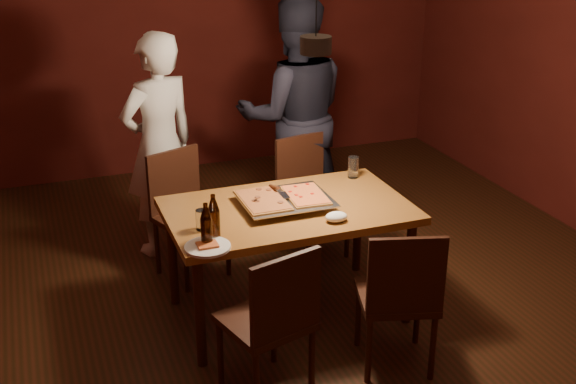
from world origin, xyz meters
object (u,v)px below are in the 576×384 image
object	(u,v)px
plate_slice	(208,247)
diner_white	(159,146)
chair_near_left	(274,311)
chair_far_left	(183,202)
chair_near_right	(401,288)
pizza_tray	(285,202)
beer_bottle_b	(214,216)
pendant_lamp	(316,43)
chair_far_right	(308,185)
dining_table	(288,218)
beer_bottle_a	(206,224)
diner_dark	(294,117)

from	to	relation	value
plate_slice	diner_white	xyz separation A→B (m)	(0.05, 1.57, 0.08)
chair_near_left	diner_white	size ratio (longest dim) A/B	0.31
chair_far_left	chair_near_right	distance (m)	1.82
pizza_tray	beer_bottle_b	size ratio (longest dim) A/B	2.11
chair_far_left	chair_near_right	world-z (taller)	same
chair_near_right	pendant_lamp	distance (m)	1.45
pendant_lamp	chair_far_right	bearing A→B (deg)	70.29
pizza_tray	pendant_lamp	xyz separation A→B (m)	(0.16, -0.08, 0.99)
chair_near_left	beer_bottle_b	distance (m)	0.65
chair_near_left	chair_near_right	size ratio (longest dim) A/B	0.99
beer_bottle_b	dining_table	bearing A→B (deg)	25.82
beer_bottle_a	beer_bottle_b	world-z (taller)	beer_bottle_b
chair_near_right	plate_slice	bearing A→B (deg)	172.44
pendant_lamp	chair_near_left	bearing A→B (deg)	-125.30
plate_slice	beer_bottle_b	bearing A→B (deg)	58.80
chair_far_left	beer_bottle_b	distance (m)	1.11
pizza_tray	beer_bottle_a	distance (m)	0.70
beer_bottle_a	plate_slice	xyz separation A→B (m)	(-0.01, -0.04, -0.12)
chair_near_left	diner_dark	bearing A→B (deg)	50.80
chair_near_right	pizza_tray	size ratio (longest dim) A/B	0.95
diner_dark	pendant_lamp	distance (m)	1.59
chair_far_left	beer_bottle_b	world-z (taller)	beer_bottle_b
pizza_tray	dining_table	bearing A→B (deg)	-68.08
chair_far_left	pizza_tray	world-z (taller)	chair_far_left
beer_bottle_a	plate_slice	bearing A→B (deg)	-101.87
pizza_tray	diner_white	world-z (taller)	diner_white
pizza_tray	diner_dark	distance (m)	1.35
chair_far_left	diner_white	bearing A→B (deg)	-101.71
diner_white	diner_dark	bearing A→B (deg)	160.80
plate_slice	pendant_lamp	bearing A→B (deg)	23.10
dining_table	beer_bottle_b	bearing A→B (deg)	-154.18
chair_near_right	chair_near_left	bearing A→B (deg)	-165.31
chair_near_left	chair_near_right	world-z (taller)	same
chair_far_left	diner_white	world-z (taller)	diner_white
chair_far_left	chair_near_left	size ratio (longest dim) A/B	1.05
pizza_tray	chair_far_right	bearing A→B (deg)	59.79
dining_table	chair_near_right	xyz separation A→B (m)	(0.36, -0.81, -0.14)
chair_far_left	chair_far_right	xyz separation A→B (m)	(0.94, -0.01, 0.00)
chair_far_left	beer_bottle_b	bearing A→B (deg)	65.60
pizza_tray	chair_near_left	bearing A→B (deg)	-113.31
chair_near_left	pendant_lamp	bearing A→B (deg)	39.02
dining_table	chair_far_left	bearing A→B (deg)	121.55
dining_table	diner_dark	distance (m)	1.38
beer_bottle_b	pendant_lamp	distance (m)	1.13
chair_near_right	diner_white	distance (m)	2.22
beer_bottle_b	pizza_tray	bearing A→B (deg)	28.23
chair_far_left	chair_far_right	size ratio (longest dim) A/B	1.08
pizza_tray	beer_bottle_b	xyz separation A→B (m)	(-0.53, -0.28, 0.11)
chair_near_right	diner_dark	world-z (taller)	diner_dark
diner_white	dining_table	bearing A→B (deg)	92.95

